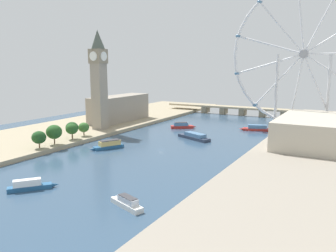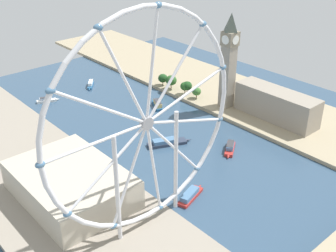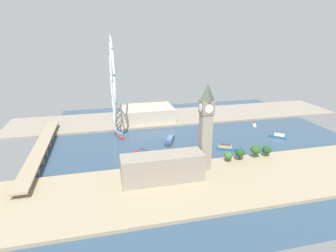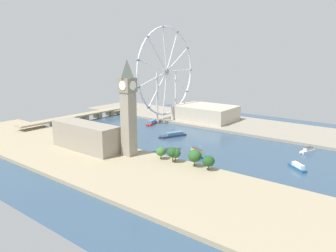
{
  "view_description": "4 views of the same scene",
  "coord_description": "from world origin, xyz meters",
  "px_view_note": "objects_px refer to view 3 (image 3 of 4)",
  "views": [
    {
      "loc": [
        119.89,
        -205.75,
        58.46
      ],
      "look_at": [
        -10.35,
        28.59,
        11.17
      ],
      "focal_mm": 37.09,
      "sensor_mm": 36.0,
      "label": 1
    },
    {
      "loc": [
        196.31,
        257.58,
        167.46
      ],
      "look_at": [
        1.8,
        37.26,
        13.37
      ],
      "focal_mm": 45.58,
      "sensor_mm": 36.0,
      "label": 2
    },
    {
      "loc": [
        -307.89,
        119.55,
        131.19
      ],
      "look_at": [
        24.05,
        39.31,
        14.63
      ],
      "focal_mm": 29.5,
      "sensor_mm": 36.0,
      "label": 3
    },
    {
      "loc": [
        -271.48,
        -167.53,
        92.78
      ],
      "look_at": [
        -5.5,
        39.22,
        14.83
      ],
      "focal_mm": 33.99,
      "sensor_mm": 36.0,
      "label": 4
    }
  ],
  "objects_px": {
    "tour_boat_1": "(143,152)",
    "riverside_hall": "(147,113)",
    "tour_boat_3": "(226,147)",
    "river_bridge": "(40,150)",
    "parliament_block": "(162,168)",
    "clock_tower": "(206,126)",
    "tour_boat_4": "(119,135)",
    "tour_boat_5": "(254,124)",
    "tour_boat_0": "(170,140)",
    "ferris_wheel": "(113,82)",
    "tour_boat_2": "(278,136)"
  },
  "relations": [
    {
      "from": "tour_boat_3",
      "to": "tour_boat_5",
      "type": "relative_size",
      "value": 1.13
    },
    {
      "from": "tour_boat_0",
      "to": "tour_boat_5",
      "type": "height_order",
      "value": "tour_boat_0"
    },
    {
      "from": "parliament_block",
      "to": "tour_boat_5",
      "type": "distance_m",
      "value": 211.32
    },
    {
      "from": "ferris_wheel",
      "to": "riverside_hall",
      "type": "relative_size",
      "value": 1.6
    },
    {
      "from": "tour_boat_1",
      "to": "tour_boat_5",
      "type": "bearing_deg",
      "value": -105.04
    },
    {
      "from": "clock_tower",
      "to": "ferris_wheel",
      "type": "height_order",
      "value": "ferris_wheel"
    },
    {
      "from": "clock_tower",
      "to": "tour_boat_1",
      "type": "height_order",
      "value": "clock_tower"
    },
    {
      "from": "clock_tower",
      "to": "ferris_wheel",
      "type": "xyz_separation_m",
      "value": [
        153.52,
        77.71,
        19.77
      ]
    },
    {
      "from": "parliament_block",
      "to": "tour_boat_1",
      "type": "xyz_separation_m",
      "value": [
        66.58,
        7.51,
        -13.22
      ]
    },
    {
      "from": "parliament_block",
      "to": "riverside_hall",
      "type": "distance_m",
      "value": 189.0
    },
    {
      "from": "parliament_block",
      "to": "ferris_wheel",
      "type": "bearing_deg",
      "value": 11.13
    },
    {
      "from": "tour_boat_2",
      "to": "tour_boat_3",
      "type": "distance_m",
      "value": 85.69
    },
    {
      "from": "tour_boat_2",
      "to": "tour_boat_3",
      "type": "bearing_deg",
      "value": 52.68
    },
    {
      "from": "tour_boat_0",
      "to": "tour_boat_1",
      "type": "relative_size",
      "value": 1.57
    },
    {
      "from": "tour_boat_1",
      "to": "parliament_block",
      "type": "bearing_deg",
      "value": 151.8
    },
    {
      "from": "tour_boat_4",
      "to": "tour_boat_0",
      "type": "bearing_deg",
      "value": 43.68
    },
    {
      "from": "tour_boat_3",
      "to": "river_bridge",
      "type": "bearing_deg",
      "value": -161.76
    },
    {
      "from": "tour_boat_5",
      "to": "river_bridge",
      "type": "bearing_deg",
      "value": -62.15
    },
    {
      "from": "river_bridge",
      "to": "tour_boat_2",
      "type": "height_order",
      "value": "river_bridge"
    },
    {
      "from": "tour_boat_2",
      "to": "tour_boat_3",
      "type": "height_order",
      "value": "tour_boat_3"
    },
    {
      "from": "river_bridge",
      "to": "tour_boat_5",
      "type": "relative_size",
      "value": 8.97
    },
    {
      "from": "parliament_block",
      "to": "tour_boat_2",
      "type": "relative_size",
      "value": 3.7
    },
    {
      "from": "parliament_block",
      "to": "ferris_wheel",
      "type": "relative_size",
      "value": 0.59
    },
    {
      "from": "riverside_hall",
      "to": "tour_boat_3",
      "type": "height_order",
      "value": "riverside_hall"
    },
    {
      "from": "tour_boat_1",
      "to": "riverside_hall",
      "type": "bearing_deg",
      "value": -46.29
    },
    {
      "from": "river_bridge",
      "to": "tour_boat_0",
      "type": "bearing_deg",
      "value": -87.61
    },
    {
      "from": "tour_boat_2",
      "to": "tour_boat_3",
      "type": "relative_size",
      "value": 0.83
    },
    {
      "from": "ferris_wheel",
      "to": "tour_boat_4",
      "type": "relative_size",
      "value": 4.66
    },
    {
      "from": "tour_boat_4",
      "to": "tour_boat_5",
      "type": "height_order",
      "value": "tour_boat_4"
    },
    {
      "from": "parliament_block",
      "to": "tour_boat_0",
      "type": "bearing_deg",
      "value": -17.77
    },
    {
      "from": "river_bridge",
      "to": "tour_boat_0",
      "type": "height_order",
      "value": "river_bridge"
    },
    {
      "from": "tour_boat_0",
      "to": "tour_boat_4",
      "type": "bearing_deg",
      "value": -95.19
    },
    {
      "from": "clock_tower",
      "to": "parliament_block",
      "type": "distance_m",
      "value": 56.36
    },
    {
      "from": "parliament_block",
      "to": "tour_boat_3",
      "type": "height_order",
      "value": "parliament_block"
    },
    {
      "from": "river_bridge",
      "to": "riverside_hall",
      "type": "bearing_deg",
      "value": -54.46
    },
    {
      "from": "tour_boat_4",
      "to": "river_bridge",
      "type": "bearing_deg",
      "value": -83.23
    },
    {
      "from": "ferris_wheel",
      "to": "tour_boat_5",
      "type": "relative_size",
      "value": 5.89
    },
    {
      "from": "ferris_wheel",
      "to": "tour_boat_4",
      "type": "bearing_deg",
      "value": -175.58
    },
    {
      "from": "tour_boat_4",
      "to": "tour_boat_5",
      "type": "distance_m",
      "value": 197.0
    },
    {
      "from": "river_bridge",
      "to": "tour_boat_5",
      "type": "bearing_deg",
      "value": -82.36
    },
    {
      "from": "clock_tower",
      "to": "river_bridge",
      "type": "height_order",
      "value": "clock_tower"
    },
    {
      "from": "tour_boat_3",
      "to": "tour_boat_5",
      "type": "distance_m",
      "value": 105.75
    },
    {
      "from": "river_bridge",
      "to": "parliament_block",
      "type": "bearing_deg",
      "value": -127.08
    },
    {
      "from": "river_bridge",
      "to": "tour_boat_3",
      "type": "xyz_separation_m",
      "value": [
        -33.17,
        -208.7,
        -4.38
      ]
    },
    {
      "from": "clock_tower",
      "to": "riverside_hall",
      "type": "distance_m",
      "value": 180.75
    },
    {
      "from": "river_bridge",
      "to": "tour_boat_3",
      "type": "height_order",
      "value": "river_bridge"
    },
    {
      "from": "tour_boat_4",
      "to": "tour_boat_5",
      "type": "bearing_deg",
      "value": 72.21
    },
    {
      "from": "clock_tower",
      "to": "tour_boat_0",
      "type": "height_order",
      "value": "clock_tower"
    },
    {
      "from": "ferris_wheel",
      "to": "tour_boat_2",
      "type": "distance_m",
      "value": 233.22
    },
    {
      "from": "parliament_block",
      "to": "tour_boat_5",
      "type": "bearing_deg",
      "value": -52.39
    }
  ]
}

